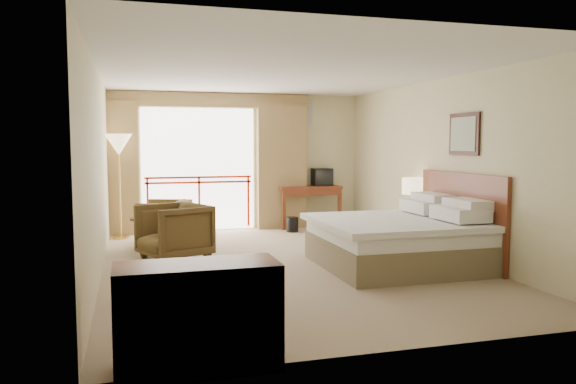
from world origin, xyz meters
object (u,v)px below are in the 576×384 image
object	(u,v)px
bed	(400,240)
tv	(322,177)
desk	(307,195)
floor_lamp	(119,149)
dresser	(198,317)
side_table	(146,228)
armchair_far	(165,242)
table_lamp	(412,187)
nightstand	(413,231)
wastebasket	(292,224)
armchair_near	(174,259)

from	to	relation	value
bed	tv	size ratio (longest dim) A/B	5.39
desk	floor_lamp	bearing A→B (deg)	-174.28
bed	dresser	size ratio (longest dim) A/B	1.73
bed	floor_lamp	xyz separation A→B (m)	(-3.79, 3.50, 1.25)
side_table	armchair_far	bearing A→B (deg)	64.60
table_lamp	nightstand	bearing A→B (deg)	-90.00
nightstand	wastebasket	size ratio (longest dim) A/B	1.94
nightstand	desk	world-z (taller)	desk
wastebasket	armchair_far	xyz separation A→B (m)	(-2.45, -0.43, -0.14)
nightstand	bed	bearing A→B (deg)	-128.94
wastebasket	bed	bearing A→B (deg)	-80.06
armchair_near	floor_lamp	world-z (taller)	floor_lamp
table_lamp	tv	bearing A→B (deg)	102.87
desk	armchair_far	bearing A→B (deg)	-161.73
bed	desk	distance (m)	4.00
tv	nightstand	bearing A→B (deg)	-97.46
bed	tv	distance (m)	3.99
tv	floor_lamp	xyz separation A→B (m)	(-4.01, -0.43, 0.60)
bed	armchair_near	xyz separation A→B (m)	(-3.00, 1.35, -0.38)
table_lamp	armchair_far	world-z (taller)	table_lamp
bed	armchair_far	size ratio (longest dim) A/B	2.61
tv	armchair_far	bearing A→B (deg)	177.25
nightstand	tv	world-z (taller)	tv
table_lamp	armchair_far	xyz separation A→B (m)	(-3.88, 1.68, -1.01)
armchair_far	armchair_near	size ratio (longest dim) A/B	0.89
bed	side_table	xyz separation A→B (m)	(-3.38, 2.19, -0.01)
tv	armchair_near	bearing A→B (deg)	-161.43
tv	side_table	world-z (taller)	tv
dresser	bed	bearing A→B (deg)	43.14
bed	desk	size ratio (longest dim) A/B	1.64
bed	armchair_near	bearing A→B (deg)	155.78
nightstand	wastebasket	bearing A→B (deg)	119.81
bed	armchair_near	distance (m)	3.31
armchair_near	armchair_far	bearing A→B (deg)	159.01
desk	tv	world-z (taller)	tv
bed	dresser	distance (m)	4.23
desk	side_table	bearing A→B (deg)	-153.17
bed	desk	bearing A→B (deg)	91.12
desk	wastebasket	xyz separation A→B (m)	(-0.51, -0.65, -0.51)
armchair_near	floor_lamp	bearing A→B (deg)	177.62
tv	floor_lamp	bearing A→B (deg)	165.97
nightstand	side_table	world-z (taller)	nightstand
bed	dresser	bearing A→B (deg)	-137.93
nightstand	table_lamp	xyz separation A→B (m)	(0.00, 0.05, 0.73)
tv	armchair_near	world-z (taller)	tv
nightstand	side_table	distance (m)	4.34
dresser	nightstand	bearing A→B (deg)	46.33
bed	dresser	xyz separation A→B (m)	(-3.14, -2.83, 0.03)
dresser	armchair_near	bearing A→B (deg)	89.16
armchair_near	desk	bearing A→B (deg)	109.64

